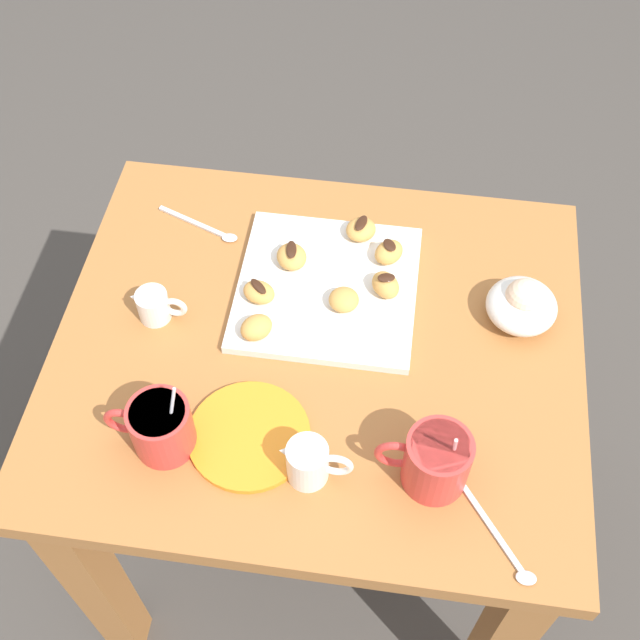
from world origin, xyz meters
TOP-DOWN VIEW (x-y plane):
  - ground_plane at (0.00, 0.00)m, footprint 8.00×8.00m
  - dining_table at (0.00, 0.00)m, footprint 0.84×0.73m
  - pastry_plate_square at (0.00, -0.11)m, footprint 0.30×0.30m
  - coffee_mug_red_left at (-0.19, 0.21)m, footprint 0.13×0.09m
  - coffee_mug_red_right at (0.20, 0.21)m, footprint 0.13×0.09m
  - cream_pitcher_white at (-0.02, 0.23)m, footprint 0.10×0.06m
  - ice_cream_bowl at (-0.32, -0.10)m, footprint 0.11×0.11m
  - chocolate_sauce_pitcher at (0.27, -0.02)m, footprint 0.09×0.05m
  - saucer_orange_left at (0.08, 0.18)m, footprint 0.18×0.18m
  - loose_spoon_near_saucer at (0.23, -0.22)m, footprint 0.16×0.07m
  - loose_spoon_by_plate at (-0.30, 0.30)m, footprint 0.11×0.13m
  - beignet_0 at (-0.09, -0.18)m, footprint 0.07×0.07m
  - chocolate_drizzle_0 at (-0.09, -0.18)m, footprint 0.03×0.04m
  - beignet_1 at (-0.10, -0.11)m, footprint 0.06×0.07m
  - chocolate_drizzle_1 at (-0.10, -0.11)m, footprint 0.03×0.03m
  - beignet_2 at (-0.03, -0.07)m, footprint 0.07×0.07m
  - beignet_3 at (-0.04, -0.23)m, footprint 0.07×0.07m
  - chocolate_drizzle_3 at (-0.04, -0.23)m, footprint 0.03×0.04m
  - beignet_4 at (0.07, -0.15)m, footprint 0.07×0.07m
  - chocolate_drizzle_4 at (0.07, -0.15)m, footprint 0.02×0.04m
  - beignet_5 at (0.11, -0.07)m, footprint 0.07×0.06m
  - chocolate_drizzle_5 at (0.11, -0.07)m, footprint 0.04×0.04m
  - beignet_6 at (0.10, 0.01)m, footprint 0.07×0.07m

SIDE VIEW (x-z plane):
  - ground_plane at x=0.00m, z-range 0.00..0.00m
  - dining_table at x=0.00m, z-range 0.21..0.94m
  - loose_spoon_near_saucer at x=0.23m, z-range 0.73..0.74m
  - loose_spoon_by_plate at x=-0.30m, z-range 0.73..0.74m
  - saucer_orange_left at x=0.08m, z-range 0.73..0.74m
  - pastry_plate_square at x=0.00m, z-range 0.73..0.75m
  - beignet_5 at x=0.11m, z-range 0.75..0.78m
  - chocolate_sauce_pitcher at x=0.27m, z-range 0.74..0.79m
  - beignet_3 at x=-0.04m, z-range 0.75..0.78m
  - beignet_2 at x=-0.03m, z-range 0.75..0.78m
  - beignet_6 at x=0.10m, z-range 0.75..0.78m
  - beignet_4 at x=0.07m, z-range 0.75..0.78m
  - beignet_0 at x=-0.09m, z-range 0.75..0.78m
  - beignet_1 at x=-0.10m, z-range 0.75..0.78m
  - ice_cream_bowl at x=-0.32m, z-range 0.73..0.81m
  - cream_pitcher_white at x=-0.02m, z-range 0.74..0.81m
  - chocolate_drizzle_5 at x=0.11m, z-range 0.78..0.78m
  - chocolate_drizzle_3 at x=-0.04m, z-range 0.78..0.78m
  - coffee_mug_red_right at x=0.20m, z-range 0.71..0.85m
  - chocolate_drizzle_4 at x=0.07m, z-range 0.78..0.79m
  - chocolate_drizzle_0 at x=-0.09m, z-range 0.78..0.79m
  - chocolate_drizzle_1 at x=-0.10m, z-range 0.78..0.79m
  - coffee_mug_red_left at x=-0.19m, z-range 0.71..0.86m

